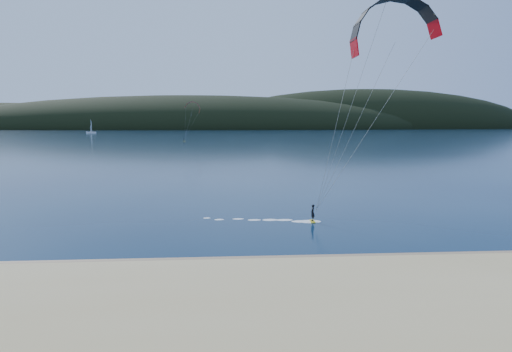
{
  "coord_description": "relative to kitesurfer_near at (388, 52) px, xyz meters",
  "views": [
    {
      "loc": [
        1.67,
        -22.92,
        8.93
      ],
      "look_at": [
        4.0,
        10.0,
        5.0
      ],
      "focal_mm": 30.94,
      "sensor_mm": 36.0,
      "label": 1
    }
  ],
  "objects": [
    {
      "name": "ground",
      "position": [
        -14.26,
        -11.06,
        -14.4
      ],
      "size": [
        1800.0,
        1800.0,
        0.0
      ],
      "primitive_type": "plane",
      "color": "#071A34",
      "rests_on": "ground"
    },
    {
      "name": "sailboat",
      "position": [
        -138.51,
        394.04,
        -13.45
      ],
      "size": [
        9.14,
        5.79,
        12.84
      ],
      "color": "white",
      "rests_on": "ground"
    },
    {
      "name": "wet_sand",
      "position": [
        -14.26,
        -6.56,
        -14.35
      ],
      "size": [
        220.0,
        2.5,
        0.1
      ],
      "color": "#80664A",
      "rests_on": "ground"
    },
    {
      "name": "kitesurfer_far",
      "position": [
        -28.64,
        188.71,
        1.26
      ],
      "size": [
        9.63,
        5.18,
        19.03
      ],
      "color": "gold",
      "rests_on": "ground"
    },
    {
      "name": "headland",
      "position": [
        -13.63,
        734.22,
        -14.4
      ],
      "size": [
        1200.0,
        310.0,
        140.0
      ],
      "color": "black",
      "rests_on": "ground"
    },
    {
      "name": "kitesurfer_near",
      "position": [
        0.0,
        0.0,
        0.0
      ],
      "size": [
        19.36,
        8.28,
        17.66
      ],
      "color": "gold",
      "rests_on": "ground"
    }
  ]
}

